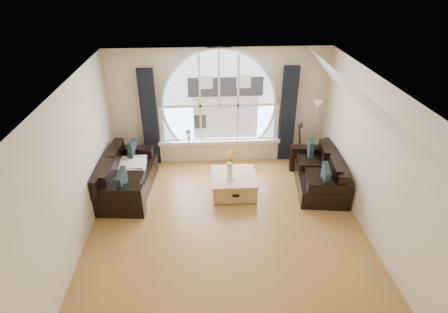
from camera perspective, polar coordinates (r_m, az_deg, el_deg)
ground at (r=6.80m, az=0.48°, el=-11.48°), size 5.00×5.50×0.01m
ceiling at (r=5.45m, az=0.60°, el=10.67°), size 5.00×5.50×0.01m
wall_back at (r=8.49m, az=-0.78°, el=7.82°), size 5.00×0.01×2.70m
wall_front at (r=3.92m, az=3.58°, el=-22.51°), size 5.00×0.01×2.70m
wall_left at (r=6.37m, az=-22.54°, el=-2.22°), size 0.01×5.50×2.70m
wall_right at (r=6.66m, az=22.53°, el=-0.83°), size 0.01×5.50×2.70m
attic_slope at (r=6.13m, az=21.73°, el=7.21°), size 0.92×5.50×0.72m
arched_window at (r=8.37m, az=-0.78°, el=9.50°), size 2.60×0.06×2.15m
window_sill at (r=8.74m, az=-0.71°, el=2.44°), size 2.90×0.22×0.08m
window_frame at (r=8.34m, az=-0.77°, el=9.43°), size 2.76×0.08×2.15m
neighbor_house at (r=8.41m, az=0.26°, el=8.69°), size 1.70×0.02×1.50m
curtain_left at (r=8.54m, az=-11.57°, el=5.88°), size 0.35×0.12×2.30m
curtain_right at (r=8.68m, az=9.95°, el=6.42°), size 0.35×0.12×2.30m
sofa_left at (r=7.86m, az=-14.99°, el=-2.83°), size 1.09×1.93×0.82m
sofa_right at (r=8.00m, az=14.53°, el=-2.18°), size 1.08×1.81×0.76m
coffee_chest at (r=7.66m, az=1.57°, el=-4.20°), size 0.93×0.93×0.45m
throw_blanket at (r=8.02m, az=-14.08°, el=-1.20°), size 0.57×0.57×0.10m
vase_flowers at (r=7.28m, az=0.92°, el=-0.77°), size 0.24×0.24×0.70m
floor_lamp at (r=8.69m, az=13.88°, el=3.49°), size 0.24×0.24×1.60m
guitar at (r=8.84m, az=11.52°, el=2.28°), size 0.43×0.37×1.06m
potted_plant at (r=8.66m, az=-5.60°, el=3.37°), size 0.15×0.11×0.28m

